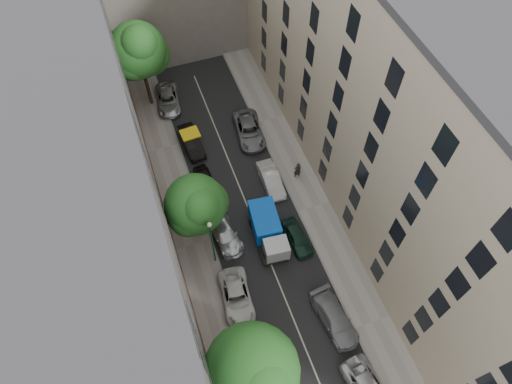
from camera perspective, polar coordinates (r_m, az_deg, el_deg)
name	(u,v)px	position (r m, az deg, el deg)	size (l,w,h in m)	color
ground	(255,225)	(39.52, -0.10, -4.20)	(120.00, 120.00, 0.00)	#4C4C49
road_surface	(255,225)	(39.51, -0.10, -4.19)	(8.00, 44.00, 0.02)	black
sidewalk_left	(194,244)	(38.94, -7.80, -6.49)	(3.00, 44.00, 0.15)	gray
sidewalk_right	(314,207)	(40.72, 7.21, -1.84)	(3.00, 44.00, 0.15)	gray
building_left	(93,200)	(30.85, -19.76, -0.90)	(8.00, 44.00, 20.00)	#474543
building_right	(397,114)	(35.14, 17.26, 9.35)	(8.00, 44.00, 20.00)	#B5A48D
tarp_truck	(268,230)	(37.82, 1.48, -4.72)	(2.57, 5.42, 2.42)	black
car_left_1	(261,368)	(34.61, 0.68, -21.16)	(1.43, 4.10, 1.35)	#4B0F11
car_left_2	(237,297)	(36.13, -2.45, -12.95)	(2.24, 4.85, 1.35)	silver
car_left_3	(225,233)	(38.47, -3.95, -5.16)	(1.92, 4.72, 1.37)	silver
car_left_4	(206,182)	(41.42, -6.28, 1.27)	(1.52, 3.77, 1.28)	black
car_left_5	(191,141)	(44.35, -8.07, 6.27)	(1.55, 4.44, 1.46)	black
car_left_6	(168,100)	(48.60, -10.95, 11.28)	(2.23, 4.84, 1.35)	#B1B2B6
car_right_1	(335,319)	(35.98, 9.81, -15.34)	(2.01, 4.93, 1.43)	gray
car_right_2	(297,237)	(38.38, 5.17, -5.66)	(1.55, 3.86, 1.32)	#152F24
car_right_3	(271,180)	(41.25, 1.88, 1.55)	(1.51, 4.32, 1.42)	silver
car_right_4	(249,130)	(44.82, -0.88, 7.72)	(2.45, 5.32, 1.48)	slate
tree_near	(254,373)	(29.86, -0.26, -21.65)	(6.13, 5.97, 8.24)	#382619
tree_mid	(197,206)	(35.29, -7.37, -1.74)	(5.13, 4.83, 7.10)	#382619
tree_far	(139,52)	(45.00, -14.36, 16.58)	(5.48, 5.24, 9.64)	#382619
lamp_post	(212,239)	(34.62, -5.55, -5.83)	(0.36, 0.36, 6.13)	#164F2B
pedestrian	(297,170)	(41.53, 5.21, 2.74)	(0.70, 0.46, 1.92)	black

